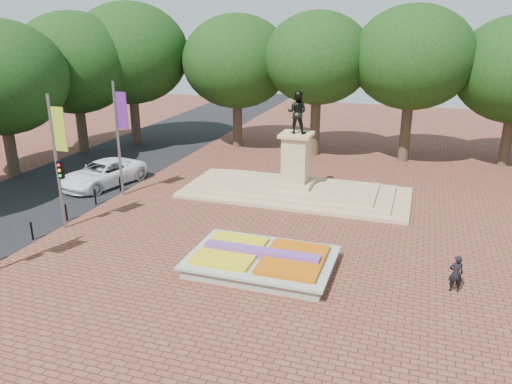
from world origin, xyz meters
TOP-DOWN VIEW (x-y plane):
  - ground at (0.00, 0.00)m, footprint 90.00×90.00m
  - asphalt_street at (-15.00, 5.00)m, footprint 9.00×90.00m
  - flower_bed at (1.03, -2.00)m, footprint 6.30×4.30m
  - monument at (0.00, 8.00)m, footprint 14.00×6.00m
  - tree_row_back at (2.33, 18.00)m, footprint 44.80×8.80m
  - banner_poles at (-10.08, -1.31)m, footprint 0.88×11.17m
  - bollard_row at (-10.70, -1.50)m, footprint 0.12×13.12m
  - van at (-12.39, 5.69)m, footprint 4.12×6.40m
  - pedestrian at (9.00, -1.41)m, footprint 0.64×0.48m

SIDE VIEW (x-z plane):
  - ground at x=0.00m, z-range 0.00..0.00m
  - asphalt_street at x=-15.00m, z-range 0.00..0.02m
  - flower_bed at x=1.03m, z-range -0.08..0.83m
  - bollard_row at x=-10.70m, z-range 0.04..1.02m
  - pedestrian at x=9.00m, z-range 0.00..1.57m
  - van at x=-12.39m, z-range 0.00..1.64m
  - monument at x=0.00m, z-range -2.32..4.09m
  - banner_poles at x=-10.08m, z-range 0.38..7.38m
  - tree_row_back at x=2.33m, z-range 1.46..11.89m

